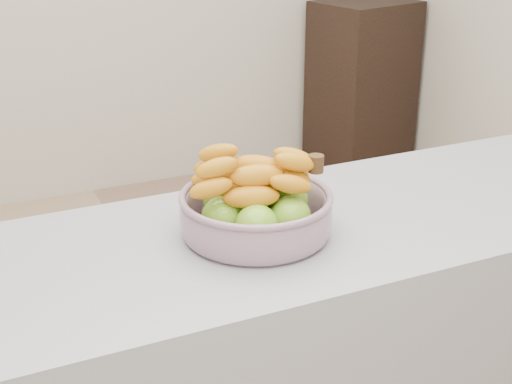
% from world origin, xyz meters
% --- Properties ---
extents(counter, '(2.00, 0.60, 0.90)m').
position_xyz_m(counter, '(0.00, -0.56, 0.45)').
color(counter, gray).
rests_on(counter, ground).
extents(cabinet, '(0.64, 0.55, 1.00)m').
position_xyz_m(cabinet, '(1.65, 1.78, 0.50)').
color(cabinet, black).
rests_on(cabinet, ground).
extents(fruit_bowl, '(0.33, 0.33, 0.18)m').
position_xyz_m(fruit_bowl, '(-0.14, -0.56, 0.96)').
color(fruit_bowl, '#9AA3B8').
rests_on(fruit_bowl, counter).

